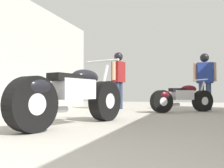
# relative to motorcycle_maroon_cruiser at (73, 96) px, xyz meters

# --- Properties ---
(ground_plane) EXTENTS (18.97, 18.97, 0.00)m
(ground_plane) POSITION_rel_motorcycle_maroon_cruiser_xyz_m (0.72, 1.07, -0.45)
(ground_plane) COLOR #A8A399
(motorcycle_maroon_cruiser) EXTENTS (0.92, 2.24, 1.06)m
(motorcycle_maroon_cruiser) POSITION_rel_motorcycle_maroon_cruiser_xyz_m (0.00, 0.00, 0.00)
(motorcycle_maroon_cruiser) COLOR black
(motorcycle_maroon_cruiser) RESTS_ON ground_plane
(motorcycle_black_naked) EXTENTS (1.53, 1.30, 0.85)m
(motorcycle_black_naked) POSITION_rel_motorcycle_maroon_cruiser_xyz_m (1.42, 3.26, -0.09)
(motorcycle_black_naked) COLOR black
(motorcycle_black_naked) RESTS_ON ground_plane
(mechanic_in_blue) EXTENTS (0.34, 0.69, 1.74)m
(mechanic_in_blue) POSITION_rel_motorcycle_maroon_cruiser_xyz_m (-0.47, 3.93, 0.60)
(mechanic_in_blue) COLOR #2D3851
(mechanic_in_blue) RESTS_ON ground_plane
(mechanic_with_helmet) EXTENTS (0.65, 0.28, 1.63)m
(mechanic_with_helmet) POSITION_rel_motorcycle_maroon_cruiser_xyz_m (2.03, 4.26, 0.53)
(mechanic_with_helmet) COLOR #384766
(mechanic_with_helmet) RESTS_ON ground_plane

